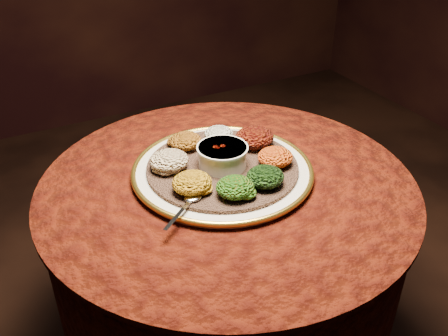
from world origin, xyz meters
name	(u,v)px	position (x,y,z in m)	size (l,w,h in m)	color
table	(227,236)	(0.00, 0.00, 0.55)	(0.96, 0.96, 0.73)	black
platter	(222,170)	(0.00, 0.03, 0.75)	(0.51, 0.51, 0.02)	beige
injera	(222,167)	(0.00, 0.03, 0.76)	(0.39, 0.39, 0.01)	brown
stew_bowl	(222,155)	(0.00, 0.03, 0.79)	(0.13, 0.13, 0.05)	silver
spoon	(191,200)	(-0.14, -0.07, 0.77)	(0.13, 0.10, 0.01)	silver
portion_ayib	(219,134)	(0.06, 0.16, 0.78)	(0.08, 0.08, 0.04)	white
portion_kitfo	(254,137)	(0.13, 0.08, 0.79)	(0.11, 0.10, 0.05)	black
portion_tikil	(275,157)	(0.12, -0.03, 0.78)	(0.09, 0.09, 0.04)	#BE8C0F
portion_gomen	(265,177)	(0.05, -0.09, 0.78)	(0.09, 0.09, 0.04)	black
portion_mixveg	(235,187)	(-0.03, -0.10, 0.78)	(0.09, 0.09, 0.04)	#9C3B0A
portion_kik	(192,183)	(-0.11, -0.03, 0.79)	(0.10, 0.09, 0.05)	#B78010
portion_timatim	(169,161)	(-0.12, 0.08, 0.79)	(0.10, 0.09, 0.05)	#730B06
portion_shiro	(185,141)	(-0.04, 0.16, 0.78)	(0.09, 0.08, 0.04)	brown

